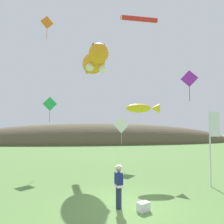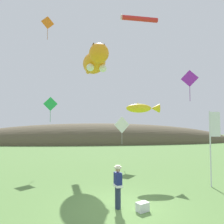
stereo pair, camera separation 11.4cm
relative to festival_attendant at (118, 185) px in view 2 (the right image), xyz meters
The scene contains 13 objects.
ground_plane 0.97m from the festival_attendant, 20.94° to the left, with size 120.00×120.00×0.00m, color #5B8442.
distant_hill_ridge 32.34m from the festival_attendant, 89.69° to the left, with size 53.75×11.77×7.34m.
festival_attendant is the anchor object (origin of this frame).
kite_spool 1.23m from the festival_attendant, 82.45° to the left, with size 0.15×0.22×0.22m.
picnic_cooler 1.28m from the festival_attendant, 22.12° to the right, with size 0.59×0.52×0.36m.
festival_banner_pole 6.55m from the festival_attendant, 24.09° to the left, with size 0.66×0.08×4.24m.
kite_giant_cat 11.88m from the festival_attendant, 94.83° to the left, with size 2.38×6.58×2.01m.
kite_fish_windsock 7.55m from the festival_attendant, 67.06° to the left, with size 2.40×0.73×0.73m.
kite_tube_streamer 12.99m from the festival_attendant, 69.62° to the left, with size 2.94×0.63×0.44m.
kite_diamond_white 9.54m from the festival_attendant, 80.41° to the left, with size 1.37×0.43×2.32m.
kite_diamond_orange 15.03m from the festival_attendant, 117.44° to the left, with size 1.00×0.48×2.00m.
kite_diamond_green 10.74m from the festival_attendant, 116.07° to the left, with size 1.14×0.06×2.04m.
kite_diamond_violet 8.23m from the festival_attendant, 36.65° to the left, with size 0.89×0.61×1.97m.
Camera 2 is at (-1.37, -9.22, 3.49)m, focal length 35.00 mm.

